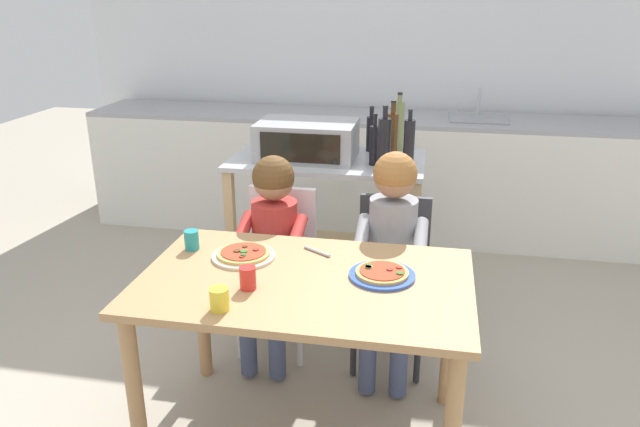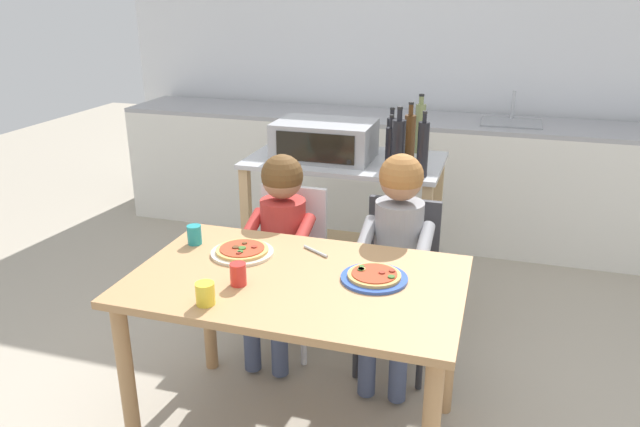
{
  "view_description": "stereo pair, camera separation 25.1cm",
  "coord_description": "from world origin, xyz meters",
  "px_view_note": "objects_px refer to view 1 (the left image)",
  "views": [
    {
      "loc": [
        0.44,
        -2.01,
        1.75
      ],
      "look_at": [
        0.0,
        0.3,
        0.88
      ],
      "focal_mm": 34.13,
      "sensor_mm": 36.0,
      "label": 1
    },
    {
      "loc": [
        0.69,
        -1.95,
        1.75
      ],
      "look_at": [
        0.0,
        0.3,
        0.88
      ],
      "focal_mm": 34.13,
      "sensor_mm": 36.0,
      "label": 2
    }
  ],
  "objects_px": {
    "dining_chair_left": "(279,258)",
    "bottle_tall_green_wine": "(392,136)",
    "toaster_oven": "(307,140)",
    "child_in_red_shirt": "(272,233)",
    "bottle_dark_olive_oil": "(375,145)",
    "bottle_slim_sauce": "(371,133)",
    "dining_table": "(305,303)",
    "drinking_cup_yellow": "(219,299)",
    "serving_spoon": "(317,251)",
    "pizza_plate_cream": "(244,255)",
    "bottle_clear_vinegar": "(384,144)",
    "bottle_brown_beer": "(409,146)",
    "dining_chair_right": "(392,269)",
    "drinking_cup_red": "(248,278)",
    "pizza_plate_blue_rimmed": "(382,274)",
    "kitchen_island_cart": "(328,206)",
    "bottle_squat_spirits": "(399,125)",
    "child_in_grey_shirt": "(391,239)",
    "drinking_cup_teal": "(192,240)"
  },
  "relations": [
    {
      "from": "dining_chair_left",
      "to": "bottle_tall_green_wine",
      "type": "bearing_deg",
      "value": 45.18
    },
    {
      "from": "toaster_oven",
      "to": "bottle_tall_green_wine",
      "type": "xyz_separation_m",
      "value": [
        0.46,
        0.01,
        0.04
      ]
    },
    {
      "from": "child_in_red_shirt",
      "to": "bottle_dark_olive_oil",
      "type": "bearing_deg",
      "value": 52.56
    },
    {
      "from": "bottle_slim_sauce",
      "to": "dining_table",
      "type": "height_order",
      "value": "bottle_slim_sauce"
    },
    {
      "from": "drinking_cup_yellow",
      "to": "serving_spoon",
      "type": "relative_size",
      "value": 0.57
    },
    {
      "from": "pizza_plate_cream",
      "to": "bottle_clear_vinegar",
      "type": "bearing_deg",
      "value": 60.72
    },
    {
      "from": "bottle_clear_vinegar",
      "to": "bottle_brown_beer",
      "type": "bearing_deg",
      "value": -5.01
    },
    {
      "from": "dining_chair_right",
      "to": "drinking_cup_red",
      "type": "relative_size",
      "value": 9.61
    },
    {
      "from": "toaster_oven",
      "to": "dining_table",
      "type": "xyz_separation_m",
      "value": [
        0.24,
        -1.17,
        -0.35
      ]
    },
    {
      "from": "bottle_dark_olive_oil",
      "to": "dining_table",
      "type": "height_order",
      "value": "bottle_dark_olive_oil"
    },
    {
      "from": "dining_table",
      "to": "pizza_plate_blue_rimmed",
      "type": "relative_size",
      "value": 4.96
    },
    {
      "from": "child_in_red_shirt",
      "to": "serving_spoon",
      "type": "distance_m",
      "value": 0.43
    },
    {
      "from": "bottle_slim_sauce",
      "to": "pizza_plate_blue_rimmed",
      "type": "xyz_separation_m",
      "value": [
        0.2,
        -1.33,
        -0.23
      ]
    },
    {
      "from": "kitchen_island_cart",
      "to": "bottle_brown_beer",
      "type": "bearing_deg",
      "value": -26.37
    },
    {
      "from": "toaster_oven",
      "to": "dining_chair_left",
      "type": "relative_size",
      "value": 0.66
    },
    {
      "from": "kitchen_island_cart",
      "to": "drinking_cup_yellow",
      "type": "bearing_deg",
      "value": -93.98
    },
    {
      "from": "bottle_squat_spirits",
      "to": "drinking_cup_yellow",
      "type": "bearing_deg",
      "value": -105.2
    },
    {
      "from": "drinking_cup_yellow",
      "to": "dining_table",
      "type": "bearing_deg",
      "value": 50.92
    },
    {
      "from": "kitchen_island_cart",
      "to": "dining_chair_left",
      "type": "relative_size",
      "value": 1.31
    },
    {
      "from": "child_in_red_shirt",
      "to": "serving_spoon",
      "type": "bearing_deg",
      "value": -48.8
    },
    {
      "from": "bottle_tall_green_wine",
      "to": "dining_table",
      "type": "distance_m",
      "value": 1.27
    },
    {
      "from": "bottle_brown_beer",
      "to": "serving_spoon",
      "type": "relative_size",
      "value": 2.34
    },
    {
      "from": "bottle_slim_sauce",
      "to": "serving_spoon",
      "type": "height_order",
      "value": "bottle_slim_sauce"
    },
    {
      "from": "bottle_dark_olive_oil",
      "to": "bottle_brown_beer",
      "type": "relative_size",
      "value": 0.84
    },
    {
      "from": "dining_chair_right",
      "to": "child_in_grey_shirt",
      "type": "distance_m",
      "value": 0.24
    },
    {
      "from": "bottle_squat_spirits",
      "to": "child_in_grey_shirt",
      "type": "distance_m",
      "value": 0.97
    },
    {
      "from": "bottle_slim_sauce",
      "to": "drinking_cup_yellow",
      "type": "xyz_separation_m",
      "value": [
        -0.32,
        -1.68,
        -0.21
      ]
    },
    {
      "from": "bottle_dark_olive_oil",
      "to": "pizza_plate_cream",
      "type": "relative_size",
      "value": 1.07
    },
    {
      "from": "dining_chair_left",
      "to": "serving_spoon",
      "type": "xyz_separation_m",
      "value": [
        0.28,
        -0.44,
        0.25
      ]
    },
    {
      "from": "kitchen_island_cart",
      "to": "bottle_clear_vinegar",
      "type": "xyz_separation_m",
      "value": [
        0.33,
        -0.21,
        0.43
      ]
    },
    {
      "from": "drinking_cup_red",
      "to": "drinking_cup_teal",
      "type": "distance_m",
      "value": 0.45
    },
    {
      "from": "bottle_brown_beer",
      "to": "child_in_red_shirt",
      "type": "xyz_separation_m",
      "value": [
        -0.6,
        -0.42,
        -0.35
      ]
    },
    {
      "from": "drinking_cup_yellow",
      "to": "toaster_oven",
      "type": "bearing_deg",
      "value": 90.3
    },
    {
      "from": "bottle_slim_sauce",
      "to": "bottle_clear_vinegar",
      "type": "bearing_deg",
      "value": -74.77
    },
    {
      "from": "bottle_tall_green_wine",
      "to": "child_in_red_shirt",
      "type": "xyz_separation_m",
      "value": [
        -0.51,
        -0.63,
        -0.34
      ]
    },
    {
      "from": "pizza_plate_cream",
      "to": "bottle_dark_olive_oil",
      "type": "bearing_deg",
      "value": 66.63
    },
    {
      "from": "dining_chair_left",
      "to": "bottle_clear_vinegar",
      "type": "bearing_deg",
      "value": 33.12
    },
    {
      "from": "drinking_cup_teal",
      "to": "bottle_dark_olive_oil",
      "type": "bearing_deg",
      "value": 54.88
    },
    {
      "from": "bottle_squat_spirits",
      "to": "child_in_red_shirt",
      "type": "xyz_separation_m",
      "value": [
        -0.52,
        -0.89,
        -0.35
      ]
    },
    {
      "from": "bottle_slim_sauce",
      "to": "bottle_squat_spirits",
      "type": "bearing_deg",
      "value": 18.04
    },
    {
      "from": "dining_chair_left",
      "to": "dining_chair_right",
      "type": "height_order",
      "value": "same"
    },
    {
      "from": "child_in_red_shirt",
      "to": "drinking_cup_red",
      "type": "xyz_separation_m",
      "value": [
        0.1,
        -0.68,
        0.11
      ]
    },
    {
      "from": "toaster_oven",
      "to": "bottle_squat_spirits",
      "type": "height_order",
      "value": "bottle_squat_spirits"
    },
    {
      "from": "kitchen_island_cart",
      "to": "pizza_plate_blue_rimmed",
      "type": "bearing_deg",
      "value": -70.07
    },
    {
      "from": "toaster_oven",
      "to": "child_in_red_shirt",
      "type": "bearing_deg",
      "value": -93.99
    },
    {
      "from": "drinking_cup_teal",
      "to": "drinking_cup_yellow",
      "type": "relative_size",
      "value": 1.04
    },
    {
      "from": "pizza_plate_blue_rimmed",
      "to": "serving_spoon",
      "type": "height_order",
      "value": "pizza_plate_blue_rimmed"
    },
    {
      "from": "pizza_plate_cream",
      "to": "kitchen_island_cart",
      "type": "bearing_deg",
      "value": 81.79
    },
    {
      "from": "kitchen_island_cart",
      "to": "toaster_oven",
      "type": "relative_size",
      "value": 2.0
    },
    {
      "from": "drinking_cup_yellow",
      "to": "child_in_red_shirt",
      "type": "bearing_deg",
      "value": 93.41
    }
  ]
}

